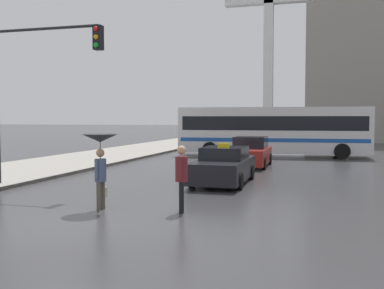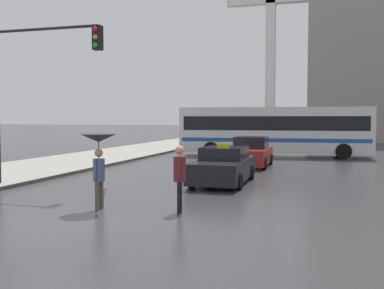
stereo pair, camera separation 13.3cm
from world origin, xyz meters
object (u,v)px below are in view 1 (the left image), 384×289
taxi (224,166)px  monument_cross (269,30)px  sedan_red (250,153)px  pedestrian_with_umbrella (100,151)px  traffic_light (37,72)px  city_bus (272,129)px  pedestrian_man (181,173)px

taxi → monument_cross: bearing=-87.1°
sedan_red → monument_cross: (-1.47, 21.51, 10.32)m
pedestrian_with_umbrella → taxi: bearing=-18.0°
sedan_red → pedestrian_with_umbrella: pedestrian_with_umbrella is taller
traffic_light → sedan_red: bearing=57.8°
traffic_light → pedestrian_with_umbrella: bearing=-34.6°
city_bus → pedestrian_man: 18.35m
monument_cross → sedan_red: bearing=-86.1°
city_bus → monument_cross: 17.74m
pedestrian_man → pedestrian_with_umbrella: bearing=-98.8°
taxi → monument_cross: (-1.39, 27.77, 10.37)m
taxi → monument_cross: monument_cross is taller
sedan_red → city_bus: city_bus is taller
taxi → pedestrian_man: pedestrian_man is taller
pedestrian_with_umbrella → pedestrian_man: bearing=-82.1°
sedan_red → traffic_light: 11.71m
taxi → pedestrian_with_umbrella: (-2.19, -5.78, 0.96)m
pedestrian_with_umbrella → traffic_light: traffic_light is taller
pedestrian_with_umbrella → monument_cross: (0.81, 33.55, 9.41)m
city_bus → traffic_light: size_ratio=2.09×
taxi → pedestrian_with_umbrella: bearing=69.2°
sedan_red → monument_cross: bearing=-86.1°
city_bus → pedestrian_man: city_bus is taller
traffic_light → monument_cross: (4.51, 31.00, 6.93)m
taxi → sedan_red: taxi is taller
pedestrian_with_umbrella → monument_cross: bearing=1.4°
pedestrian_with_umbrella → pedestrian_man: pedestrian_with_umbrella is taller
monument_cross → city_bus: bearing=-82.6°
pedestrian_man → monument_cross: bearing=168.6°
sedan_red → monument_cross: size_ratio=0.21×
sedan_red → monument_cross: monument_cross is taller
pedestrian_with_umbrella → traffic_light: (-3.70, 2.55, 2.48)m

